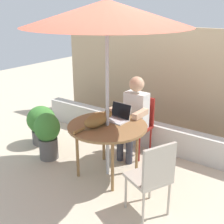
# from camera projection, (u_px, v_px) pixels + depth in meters

# --- Properties ---
(ground_plane) EXTENTS (14.00, 14.00, 0.00)m
(ground_plane) POSITION_uv_depth(u_px,v_px,m) (108.00, 173.00, 4.13)
(ground_plane) COLOR beige
(fence_back) EXTENTS (4.72, 0.08, 1.85)m
(fence_back) POSITION_uv_depth(u_px,v_px,m) (172.00, 81.00, 5.27)
(fence_back) COLOR tan
(fence_back) RESTS_ON ground
(planter_wall_low) EXTENTS (4.25, 0.20, 0.42)m
(planter_wall_low) POSITION_uv_depth(u_px,v_px,m) (147.00, 133.00, 4.88)
(planter_wall_low) COLOR beige
(planter_wall_low) RESTS_ON ground
(patio_table) EXTENTS (1.04, 1.04, 0.73)m
(patio_table) POSITION_uv_depth(u_px,v_px,m) (108.00, 129.00, 3.90)
(patio_table) COLOR olive
(patio_table) RESTS_ON ground
(patio_umbrella) EXTENTS (1.99, 1.99, 2.26)m
(patio_umbrella) POSITION_uv_depth(u_px,v_px,m) (107.00, 13.00, 3.40)
(patio_umbrella) COLOR #B7B7BC
(patio_umbrella) RESTS_ON ground
(chair_occupied) EXTENTS (0.40, 0.40, 0.89)m
(chair_occupied) POSITION_uv_depth(u_px,v_px,m) (139.00, 121.00, 4.55)
(chair_occupied) COLOR maroon
(chair_occupied) RESTS_ON ground
(chair_empty) EXTENTS (0.53, 0.53, 0.89)m
(chair_empty) POSITION_uv_depth(u_px,v_px,m) (153.00, 174.00, 3.13)
(chair_empty) COLOR #B2A899
(chair_empty) RESTS_ON ground
(person_seated) EXTENTS (0.48, 0.48, 1.23)m
(person_seated) POSITION_uv_depth(u_px,v_px,m) (134.00, 113.00, 4.37)
(person_seated) COLOR white
(person_seated) RESTS_ON ground
(laptop) EXTENTS (0.31, 0.27, 0.21)m
(laptop) POSITION_uv_depth(u_px,v_px,m) (119.00, 115.00, 4.03)
(laptop) COLOR silver
(laptop) RESTS_ON patio_table
(cat) EXTENTS (0.22, 0.65, 0.17)m
(cat) POSITION_uv_depth(u_px,v_px,m) (98.00, 120.00, 3.83)
(cat) COLOR olive
(cat) RESTS_ON patio_table
(potted_plant_near_fence) EXTENTS (0.38, 0.38, 0.72)m
(potted_plant_near_fence) POSITION_uv_depth(u_px,v_px,m) (48.00, 133.00, 4.40)
(potted_plant_near_fence) COLOR #595654
(potted_plant_near_fence) RESTS_ON ground
(potted_plant_by_chair) EXTENTS (0.47, 0.47, 0.65)m
(potted_plant_by_chair) POSITION_uv_depth(u_px,v_px,m) (41.00, 123.00, 4.91)
(potted_plant_by_chair) COLOR #595654
(potted_plant_by_chair) RESTS_ON ground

